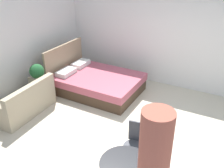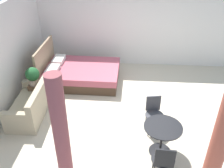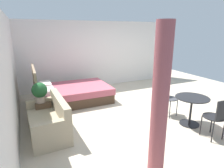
{
  "view_description": "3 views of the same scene",
  "coord_description": "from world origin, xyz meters",
  "px_view_note": "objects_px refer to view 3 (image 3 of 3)",
  "views": [
    {
      "loc": [
        -3.96,
        -1.6,
        3.35
      ],
      "look_at": [
        0.67,
        0.88,
        0.68
      ],
      "focal_mm": 40.95,
      "sensor_mm": 36.0,
      "label": 1
    },
    {
      "loc": [
        -5.17,
        0.25,
        3.89
      ],
      "look_at": [
        -0.24,
        0.61,
        0.86
      ],
      "focal_mm": 39.47,
      "sensor_mm": 36.0,
      "label": 2
    },
    {
      "loc": [
        -4.41,
        2.95,
        2.16
      ],
      "look_at": [
        0.29,
        0.75,
        0.7
      ],
      "focal_mm": 30.48,
      "sensor_mm": 36.0,
      "label": 3
    }
  ],
  "objects_px": {
    "couch": "(49,121)",
    "cafe_chair_near_couch": "(167,95)",
    "nightstand": "(43,110)",
    "potted_plant": "(40,91)",
    "cafe_chair_near_window": "(218,115)",
    "bed": "(71,93)",
    "balcony_table": "(191,105)"
  },
  "relations": [
    {
      "from": "couch",
      "to": "cafe_chair_near_couch",
      "type": "height_order",
      "value": "cafe_chair_near_couch"
    },
    {
      "from": "couch",
      "to": "nightstand",
      "type": "distance_m",
      "value": 0.72
    },
    {
      "from": "couch",
      "to": "nightstand",
      "type": "height_order",
      "value": "couch"
    },
    {
      "from": "couch",
      "to": "nightstand",
      "type": "bearing_deg",
      "value": 4.49
    },
    {
      "from": "potted_plant",
      "to": "cafe_chair_near_window",
      "type": "relative_size",
      "value": 0.55
    },
    {
      "from": "potted_plant",
      "to": "bed",
      "type": "bearing_deg",
      "value": -41.39
    },
    {
      "from": "cafe_chair_near_window",
      "to": "potted_plant",
      "type": "bearing_deg",
      "value": 53.22
    },
    {
      "from": "bed",
      "to": "couch",
      "type": "xyz_separation_m",
      "value": [
        -1.72,
        0.88,
        0.0
      ]
    },
    {
      "from": "bed",
      "to": "balcony_table",
      "type": "xyz_separation_m",
      "value": [
        -2.73,
        -2.19,
        0.21
      ]
    },
    {
      "from": "bed",
      "to": "potted_plant",
      "type": "relative_size",
      "value": 4.64
    },
    {
      "from": "cafe_chair_near_window",
      "to": "bed",
      "type": "bearing_deg",
      "value": 31.93
    },
    {
      "from": "bed",
      "to": "couch",
      "type": "height_order",
      "value": "bed"
    },
    {
      "from": "bed",
      "to": "cafe_chair_near_couch",
      "type": "height_order",
      "value": "bed"
    },
    {
      "from": "bed",
      "to": "nightstand",
      "type": "bearing_deg",
      "value": 137.08
    },
    {
      "from": "cafe_chair_near_couch",
      "to": "potted_plant",
      "type": "bearing_deg",
      "value": 72.95
    },
    {
      "from": "nightstand",
      "to": "potted_plant",
      "type": "bearing_deg",
      "value": 158.72
    },
    {
      "from": "nightstand",
      "to": "cafe_chair_near_window",
      "type": "relative_size",
      "value": 0.58
    },
    {
      "from": "balcony_table",
      "to": "cafe_chair_near_window",
      "type": "bearing_deg",
      "value": 175.98
    },
    {
      "from": "potted_plant",
      "to": "cafe_chair_near_couch",
      "type": "xyz_separation_m",
      "value": [
        -0.93,
        -3.05,
        -0.25
      ]
    },
    {
      "from": "balcony_table",
      "to": "cafe_chair_near_window",
      "type": "relative_size",
      "value": 0.86
    },
    {
      "from": "bed",
      "to": "nightstand",
      "type": "xyz_separation_m",
      "value": [
        -1.01,
        0.94,
        -0.01
      ]
    },
    {
      "from": "couch",
      "to": "potted_plant",
      "type": "relative_size",
      "value": 3.13
    },
    {
      "from": "potted_plant",
      "to": "cafe_chair_near_couch",
      "type": "relative_size",
      "value": 0.56
    },
    {
      "from": "couch",
      "to": "potted_plant",
      "type": "height_order",
      "value": "potted_plant"
    },
    {
      "from": "cafe_chair_near_window",
      "to": "couch",
      "type": "bearing_deg",
      "value": 60.45
    },
    {
      "from": "balcony_table",
      "to": "cafe_chair_near_couch",
      "type": "xyz_separation_m",
      "value": [
        0.69,
        0.12,
        0.05
      ]
    },
    {
      "from": "bed",
      "to": "couch",
      "type": "relative_size",
      "value": 1.48
    },
    {
      "from": "cafe_chair_near_couch",
      "to": "couch",
      "type": "bearing_deg",
      "value": 83.87
    },
    {
      "from": "bed",
      "to": "cafe_chair_near_window",
      "type": "xyz_separation_m",
      "value": [
        -3.44,
        -2.14,
        0.27
      ]
    },
    {
      "from": "couch",
      "to": "nightstand",
      "type": "xyz_separation_m",
      "value": [
        0.72,
        0.06,
        -0.02
      ]
    },
    {
      "from": "bed",
      "to": "potted_plant",
      "type": "height_order",
      "value": "bed"
    },
    {
      "from": "cafe_chair_near_couch",
      "to": "cafe_chair_near_window",
      "type": "bearing_deg",
      "value": -177.09
    }
  ]
}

